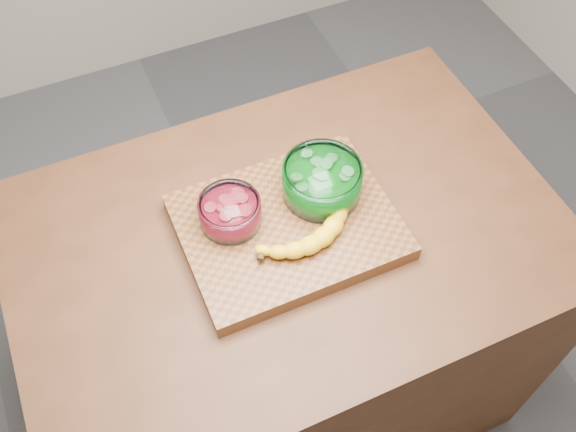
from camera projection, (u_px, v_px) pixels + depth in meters
name	position (u px, v px, depth m)	size (l,w,h in m)	color
ground	(288.00, 383.00, 2.13)	(3.50, 3.50, 0.00)	#505054
counter	(288.00, 324.00, 1.76)	(1.20, 0.80, 0.90)	#4D2A17
cutting_board	(288.00, 227.00, 1.38)	(0.45, 0.35, 0.04)	brown
bowl_red	(230.00, 212.00, 1.34)	(0.13, 0.13, 0.06)	white
bowl_green	(322.00, 181.00, 1.37)	(0.17, 0.17, 0.08)	white
banana	(305.00, 224.00, 1.33)	(0.27, 0.17, 0.04)	yellow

